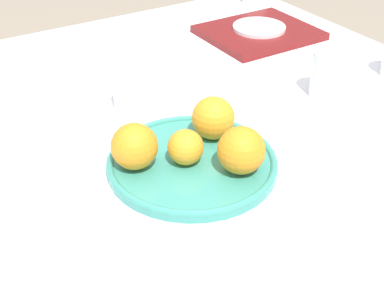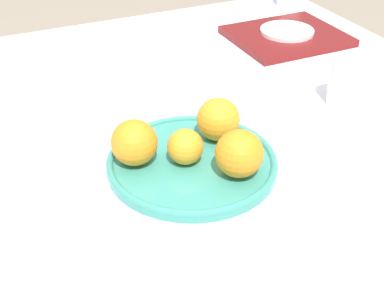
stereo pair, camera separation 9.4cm
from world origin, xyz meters
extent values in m
cube|color=white|center=(0.00, 0.00, 0.38)|extent=(1.25, 1.03, 0.76)
cylinder|color=teal|center=(-0.11, -0.27, 0.77)|extent=(0.31, 0.31, 0.01)
torus|color=teal|center=(-0.11, -0.27, 0.77)|extent=(0.31, 0.31, 0.01)
sphere|color=orange|center=(-0.04, -0.22, 0.82)|extent=(0.08, 0.08, 0.08)
sphere|color=orange|center=(-0.13, -0.27, 0.81)|extent=(0.06, 0.06, 0.06)
sphere|color=orange|center=(-0.21, -0.23, 0.82)|extent=(0.08, 0.08, 0.08)
sphere|color=orange|center=(-0.06, -0.34, 0.82)|extent=(0.08, 0.08, 0.08)
cylinder|color=silver|center=(0.28, -0.19, 0.81)|extent=(0.07, 0.07, 0.10)
cube|color=maroon|center=(0.38, 0.17, 0.77)|extent=(0.29, 0.25, 0.02)
cylinder|color=white|center=(0.38, 0.17, 0.78)|extent=(0.15, 0.15, 0.01)
cylinder|color=white|center=(-0.11, -0.02, 0.80)|extent=(0.08, 0.08, 0.08)
cube|color=silver|center=(-0.45, -0.36, 0.76)|extent=(0.12, 0.13, 0.01)
camera|label=1|loc=(-0.53, -0.94, 1.32)|focal=50.00mm
camera|label=2|loc=(-0.44, -0.98, 1.32)|focal=50.00mm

